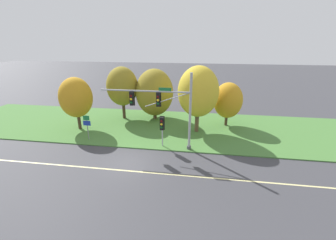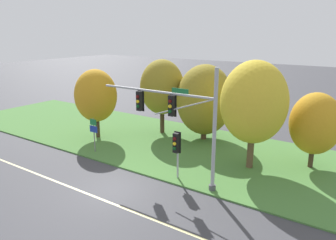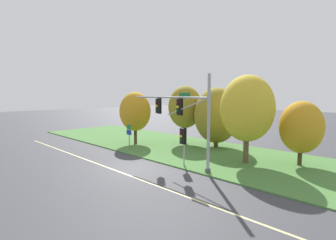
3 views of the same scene
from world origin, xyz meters
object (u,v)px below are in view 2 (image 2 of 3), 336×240
object	(u,v)px
tree_nearest_road	(96,96)
tree_behind_signpost	(205,100)
route_sign_post	(94,130)
pedestrian_signal_near_kerb	(176,145)
tree_left_of_mast	(162,87)
traffic_signal_mast	(179,115)
tree_tall_centre	(315,124)
tree_mid_verge	(254,102)

from	to	relation	value
tree_nearest_road	tree_behind_signpost	xyz separation A→B (m)	(7.70, 4.67, -0.25)
tree_behind_signpost	route_sign_post	bearing A→B (deg)	-126.07
pedestrian_signal_near_kerb	tree_left_of_mast	xyz separation A→B (m)	(-6.18, 7.24, 1.93)
route_sign_post	tree_behind_signpost	bearing A→B (deg)	53.93
tree_left_of_mast	pedestrian_signal_near_kerb	bearing A→B (deg)	-49.55
traffic_signal_mast	tree_tall_centre	size ratio (longest dim) A/B	1.63
route_sign_post	tree_behind_signpost	xyz separation A→B (m)	(5.32, 7.31, 1.66)
tree_tall_centre	pedestrian_signal_near_kerb	bearing A→B (deg)	-134.50
tree_mid_verge	route_sign_post	bearing A→B (deg)	-160.55
pedestrian_signal_near_kerb	tree_nearest_road	xyz separation A→B (m)	(-9.98, 3.08, 1.44)
route_sign_post	tree_tall_centre	size ratio (longest dim) A/B	0.51
traffic_signal_mast	pedestrian_signal_near_kerb	world-z (taller)	traffic_signal_mast
pedestrian_signal_near_kerb	route_sign_post	xyz separation A→B (m)	(-7.59, 0.45, -0.47)
pedestrian_signal_near_kerb	route_sign_post	distance (m)	7.62
traffic_signal_mast	tree_mid_verge	bearing A→B (deg)	56.82
pedestrian_signal_near_kerb	tree_left_of_mast	bearing A→B (deg)	130.45
tree_nearest_road	tree_tall_centre	bearing A→B (deg)	11.96
tree_left_of_mast	tree_behind_signpost	world-z (taller)	tree_left_of_mast
tree_behind_signpost	tree_tall_centre	size ratio (longest dim) A/B	1.24
pedestrian_signal_near_kerb	tree_mid_verge	size ratio (longest dim) A/B	0.42
traffic_signal_mast	pedestrian_signal_near_kerb	size ratio (longest dim) A/B	2.75
pedestrian_signal_near_kerb	tree_left_of_mast	world-z (taller)	tree_left_of_mast
route_sign_post	tree_left_of_mast	bearing A→B (deg)	78.22
pedestrian_signal_near_kerb	tree_behind_signpost	xyz separation A→B (m)	(-2.27, 7.76, 1.19)
traffic_signal_mast	tree_mid_verge	size ratio (longest dim) A/B	1.16
route_sign_post	tree_behind_signpost	size ratio (longest dim) A/B	0.41
traffic_signal_mast	route_sign_post	distance (m)	8.24
route_sign_post	tree_left_of_mast	xyz separation A→B (m)	(1.42, 6.79, 2.41)
tree_nearest_road	tree_behind_signpost	distance (m)	9.01
traffic_signal_mast	tree_mid_verge	world-z (taller)	tree_mid_verge
pedestrian_signal_near_kerb	tree_tall_centre	xyz separation A→B (m)	(6.45, 6.56, 0.85)
tree_mid_verge	tree_nearest_road	bearing A→B (deg)	-175.00
traffic_signal_mast	tree_left_of_mast	xyz separation A→B (m)	(-6.44, 7.35, -0.00)
pedestrian_signal_near_kerb	tree_nearest_road	world-z (taller)	tree_nearest_road
pedestrian_signal_near_kerb	tree_nearest_road	bearing A→B (deg)	162.83
pedestrian_signal_near_kerb	tree_behind_signpost	bearing A→B (deg)	106.33
pedestrian_signal_near_kerb	tree_tall_centre	bearing A→B (deg)	45.50
tree_left_of_mast	tree_tall_centre	bearing A→B (deg)	-3.09
pedestrian_signal_near_kerb	tree_mid_verge	world-z (taller)	tree_mid_verge
tree_nearest_road	tree_left_of_mast	distance (m)	5.66
tree_mid_verge	tree_tall_centre	xyz separation A→B (m)	(3.35, 2.34, -1.41)
tree_nearest_road	tree_mid_verge	bearing A→B (deg)	5.00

